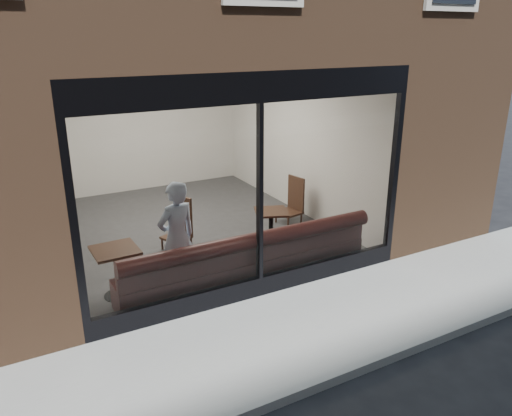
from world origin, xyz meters
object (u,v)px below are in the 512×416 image
banquette (247,270)px  person (177,238)px  cafe_table_right (271,212)px  cafe_chair_right (289,212)px  cafe_table_left (115,250)px  cafe_chair_left (176,237)px

banquette → person: (-0.98, 0.30, 0.63)m
person → cafe_table_right: bearing=-177.7°
banquette → cafe_chair_right: (1.92, 1.85, 0.01)m
person → cafe_chair_right: 3.35m
person → cafe_chair_right: size_ratio=3.86×
banquette → cafe_table_left: cafe_table_left is taller
cafe_table_left → cafe_table_right: bearing=6.6°
cafe_table_left → cafe_chair_right: (3.75, 1.30, -0.50)m
cafe_table_right → cafe_chair_right: bearing=44.8°
cafe_table_left → cafe_chair_left: size_ratio=1.48×
banquette → cafe_chair_left: size_ratio=9.49×
cafe_chair_left → cafe_table_right: bearing=126.6°
banquette → cafe_table_right: cafe_table_right is taller
cafe_table_left → cafe_chair_right: bearing=19.2°
cafe_table_right → cafe_table_left: bearing=-173.4°
cafe_table_left → cafe_table_right: size_ratio=1.15×
cafe_table_left → cafe_chair_right: cafe_table_left is taller
cafe_table_left → cafe_chair_left: 1.84m
banquette → cafe_chair_left: banquette is taller
person → cafe_chair_left: size_ratio=4.04×
cafe_table_left → cafe_chair_left: (1.32, 1.18, -0.50)m
cafe_chair_left → cafe_chair_right: size_ratio=0.96×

